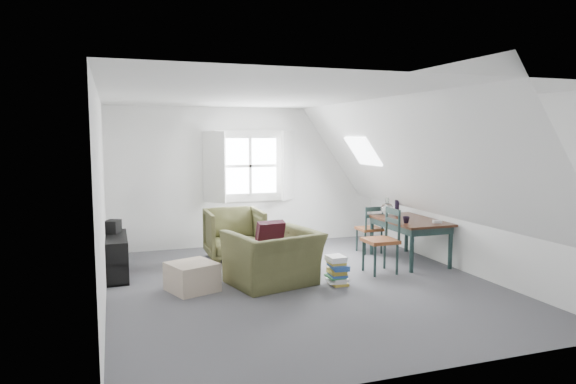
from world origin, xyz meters
name	(u,v)px	position (x,y,z in m)	size (l,w,h in m)	color
floor	(302,285)	(0.00, 0.00, 0.00)	(5.50, 5.50, 0.00)	#4C4B50
ceiling	(303,97)	(0.00, 0.00, 2.50)	(5.50, 5.50, 0.00)	white
wall_back	(250,177)	(0.00, 2.75, 1.25)	(5.00, 5.00, 0.00)	white
wall_front	(421,228)	(0.00, -2.75, 1.25)	(5.00, 5.00, 0.00)	white
wall_left	(102,200)	(-2.50, 0.00, 1.25)	(5.50, 5.50, 0.00)	white
wall_right	(461,187)	(2.50, 0.00, 1.25)	(5.50, 5.50, 0.00)	white
slope_left	(183,154)	(-1.55, 0.00, 1.78)	(5.50, 5.50, 0.00)	white
slope_right	(406,152)	(1.55, 0.00, 1.78)	(5.50, 5.50, 0.00)	white
dormer_window	(251,166)	(0.00, 2.68, 1.45)	(1.71, 0.35, 1.30)	white
skylight	(363,151)	(1.55, 1.30, 1.75)	(0.55, 0.75, 0.04)	white
armchair_near	(273,285)	(-0.37, 0.13, 0.00)	(1.12, 0.98, 0.73)	#4A4B29
armchair_far	(235,259)	(-0.54, 1.71, 0.00)	(0.88, 0.91, 0.82)	#4A4B29
throw_pillow	(270,235)	(-0.37, 0.28, 0.66)	(0.38, 0.11, 0.38)	#3C101D
ottoman	(192,277)	(-1.44, 0.22, 0.18)	(0.55, 0.55, 0.37)	tan
dining_table	(409,225)	(2.07, 0.66, 0.59)	(0.82, 1.36, 0.68)	black
demijohn	(387,208)	(1.92, 1.11, 0.80)	(0.20, 0.20, 0.29)	silver
vase_twigs	(397,206)	(2.17, 1.21, 0.81)	(0.08, 0.08, 0.59)	black
cup	(406,223)	(1.82, 0.36, 0.68)	(0.11, 0.11, 0.10)	black
paper_box	(437,222)	(2.27, 0.21, 0.70)	(0.13, 0.09, 0.04)	white
dining_chair_far	(370,228)	(1.76, 1.40, 0.43)	(0.38, 0.38, 0.82)	brown
dining_chair_near	(383,239)	(1.33, 0.21, 0.49)	(0.44, 0.44, 0.94)	brown
media_shelf	(114,259)	(-2.39, 1.24, 0.26)	(0.38, 1.13, 0.58)	black
electronics_box	(113,227)	(-2.39, 1.53, 0.67)	(0.18, 0.25, 0.20)	black
magazine_stack	(337,270)	(0.45, -0.14, 0.20)	(0.29, 0.35, 0.39)	#B29933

